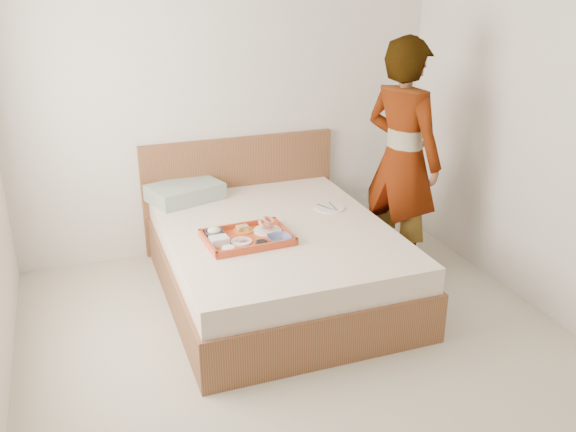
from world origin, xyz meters
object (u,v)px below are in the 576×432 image
at_px(tray, 247,237).
at_px(person, 402,160).
at_px(bed, 277,261).
at_px(dinner_plate, 329,208).

distance_m(tray, person, 1.35).
height_order(bed, dinner_plate, dinner_plate).
distance_m(bed, person, 1.21).
xyz_separation_m(bed, tray, (-0.26, -0.15, 0.29)).
height_order(bed, person, person).
xyz_separation_m(bed, dinner_plate, (0.50, 0.21, 0.27)).
bearing_deg(tray, person, 5.60).
relative_size(tray, dinner_plate, 2.48).
bearing_deg(person, dinner_plate, 51.36).
height_order(dinner_plate, person, person).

